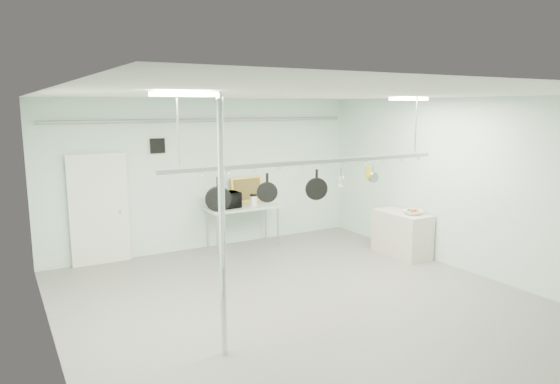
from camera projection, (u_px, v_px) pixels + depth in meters
floor at (312, 309)px, 7.56m from camera, size 8.00×8.00×0.00m
ceiling at (314, 95)px, 7.02m from camera, size 7.00×8.00×0.02m
back_wall at (209, 174)px, 10.69m from camera, size 7.00×0.02×3.20m
right_wall at (473, 187)px, 9.01m from camera, size 0.02×8.00×3.20m
door at (99, 211)px, 9.60m from camera, size 1.10×0.10×2.20m
wall_vent at (158, 146)px, 10.02m from camera, size 0.30×0.04×0.30m
conduit_pipe at (209, 120)px, 10.42m from camera, size 6.60×0.07×0.07m
chrome_pole at (222, 228)px, 5.93m from camera, size 0.08×0.08×3.20m
prep_table at (243, 209)px, 10.78m from camera, size 1.60×0.70×0.91m
side_cabinet at (402, 234)px, 10.23m from camera, size 0.60×1.20×0.90m
pot_rack at (313, 160)px, 7.53m from camera, size 4.80×0.06×1.00m
light_panel_left at (183, 94)px, 5.25m from camera, size 0.65×0.30×0.05m
light_panel_right at (409, 99)px, 8.72m from camera, size 0.65×0.30×0.05m
microwave at (225, 200)px, 10.53m from camera, size 0.64×0.47×0.34m
coffee_canister at (254, 201)px, 10.79m from camera, size 0.17×0.17×0.22m
painting_large at (247, 190)px, 11.10m from camera, size 0.79×0.19×0.58m
painting_small at (262, 196)px, 11.32m from camera, size 0.30×0.10×0.25m
fruit_bowl at (413, 212)px, 9.94m from camera, size 0.42×0.42×0.09m
skillet_left at (218, 194)px, 6.83m from camera, size 0.36×0.17×0.47m
skillet_mid at (267, 187)px, 7.20m from camera, size 0.29×0.20×0.41m
skillet_right at (317, 184)px, 7.63m from camera, size 0.34×0.19×0.46m
whisk at (341, 177)px, 7.85m from camera, size 0.20×0.20×0.30m
grater at (368, 172)px, 8.11m from camera, size 0.09×0.03×0.22m
saucepan at (373, 174)px, 8.17m from camera, size 0.17×0.11×0.30m
fruit_cluster at (413, 210)px, 9.94m from camera, size 0.24×0.24×0.09m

